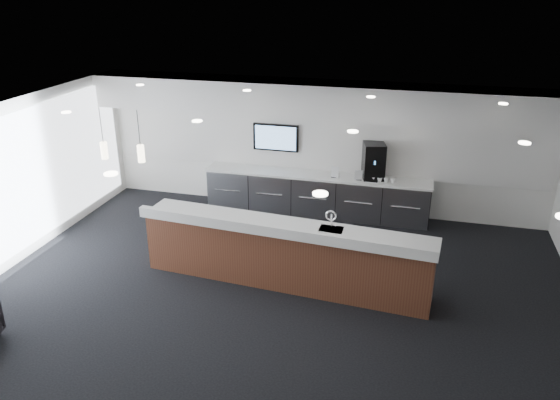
# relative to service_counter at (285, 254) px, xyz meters

# --- Properties ---
(ground) EXTENTS (10.00, 10.00, 0.00)m
(ground) POSITION_rel_service_counter_xyz_m (-0.07, -0.52, -0.58)
(ground) COLOR black
(ground) RESTS_ON ground
(ceiling) EXTENTS (10.00, 8.00, 0.02)m
(ceiling) POSITION_rel_service_counter_xyz_m (-0.07, -0.52, 2.42)
(ceiling) COLOR black
(ceiling) RESTS_ON back_wall
(back_wall) EXTENTS (10.00, 0.02, 3.00)m
(back_wall) POSITION_rel_service_counter_xyz_m (-0.07, 3.48, 0.92)
(back_wall) COLOR white
(back_wall) RESTS_ON ground
(left_wall) EXTENTS (0.02, 8.00, 3.00)m
(left_wall) POSITION_rel_service_counter_xyz_m (-5.07, -0.52, 0.92)
(left_wall) COLOR white
(left_wall) RESTS_ON ground
(soffit_bulkhead) EXTENTS (10.00, 0.90, 0.70)m
(soffit_bulkhead) POSITION_rel_service_counter_xyz_m (-0.07, 3.03, 2.07)
(soffit_bulkhead) COLOR white
(soffit_bulkhead) RESTS_ON back_wall
(alcove_panel) EXTENTS (9.80, 0.06, 1.40)m
(alcove_panel) POSITION_rel_service_counter_xyz_m (-0.07, 3.45, 1.02)
(alcove_panel) COLOR white
(alcove_panel) RESTS_ON back_wall
(window_blinds_wall) EXTENTS (0.04, 7.36, 2.55)m
(window_blinds_wall) POSITION_rel_service_counter_xyz_m (-5.03, -0.52, 0.92)
(window_blinds_wall) COLOR #ACBDCE
(window_blinds_wall) RESTS_ON left_wall
(back_credenza) EXTENTS (5.06, 0.66, 0.95)m
(back_credenza) POSITION_rel_service_counter_xyz_m (-0.07, 3.12, -0.10)
(back_credenza) COLOR gray
(back_credenza) RESTS_ON ground
(wall_tv) EXTENTS (1.05, 0.08, 0.62)m
(wall_tv) POSITION_rel_service_counter_xyz_m (-1.07, 3.39, 1.07)
(wall_tv) COLOR black
(wall_tv) RESTS_ON back_wall
(pendant_left) EXTENTS (0.12, 0.12, 0.30)m
(pendant_left) POSITION_rel_service_counter_xyz_m (-2.47, 0.28, 1.67)
(pendant_left) COLOR #FFEFC6
(pendant_left) RESTS_ON ceiling
(pendant_right) EXTENTS (0.12, 0.12, 0.30)m
(pendant_right) POSITION_rel_service_counter_xyz_m (-3.17, 0.28, 1.67)
(pendant_right) COLOR #FFEFC6
(pendant_right) RESTS_ON ceiling
(ceiling_can_lights) EXTENTS (7.00, 5.00, 0.02)m
(ceiling_can_lights) POSITION_rel_service_counter_xyz_m (-0.07, -0.52, 2.39)
(ceiling_can_lights) COLOR white
(ceiling_can_lights) RESTS_ON ceiling
(service_counter) EXTENTS (5.18, 1.26, 1.49)m
(service_counter) POSITION_rel_service_counter_xyz_m (0.00, 0.00, 0.00)
(service_counter) COLOR brown
(service_counter) RESTS_ON ground
(coffee_machine) EXTENTS (0.56, 0.63, 0.78)m
(coffee_machine) POSITION_rel_service_counter_xyz_m (1.17, 3.20, 0.76)
(coffee_machine) COLOR black
(coffee_machine) RESTS_ON back_credenza
(info_sign_left) EXTENTS (0.18, 0.07, 0.25)m
(info_sign_left) POSITION_rel_service_counter_xyz_m (0.37, 3.01, 0.50)
(info_sign_left) COLOR silver
(info_sign_left) RESTS_ON back_credenza
(info_sign_right) EXTENTS (0.17, 0.06, 0.22)m
(info_sign_right) POSITION_rel_service_counter_xyz_m (0.89, 2.99, 0.48)
(info_sign_right) COLOR silver
(info_sign_right) RESTS_ON back_credenza
(cup_0) EXTENTS (0.11, 0.11, 0.10)m
(cup_0) POSITION_rel_service_counter_xyz_m (1.62, 3.00, 0.43)
(cup_0) COLOR white
(cup_0) RESTS_ON back_credenza
(cup_1) EXTENTS (0.15, 0.15, 0.10)m
(cup_1) POSITION_rel_service_counter_xyz_m (1.48, 3.00, 0.43)
(cup_1) COLOR white
(cup_1) RESTS_ON back_credenza
(cup_2) EXTENTS (0.13, 0.13, 0.10)m
(cup_2) POSITION_rel_service_counter_xyz_m (1.34, 3.00, 0.43)
(cup_2) COLOR white
(cup_2) RESTS_ON back_credenza
(cup_3) EXTENTS (0.14, 0.14, 0.10)m
(cup_3) POSITION_rel_service_counter_xyz_m (1.20, 3.00, 0.43)
(cup_3) COLOR white
(cup_3) RESTS_ON back_credenza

